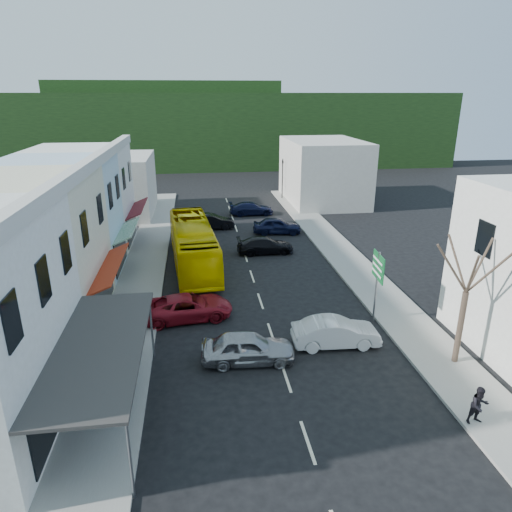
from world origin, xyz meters
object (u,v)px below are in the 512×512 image
Objects in this scene: car_white at (336,333)px; pedestrian_left at (110,311)px; street_tree at (466,292)px; bus at (193,245)px; car_silver at (248,348)px; car_red at (188,307)px; pedestrian_right at (480,404)px; direction_sign at (376,288)px; traffic_signal at (282,179)px.

car_white is 11.91m from pedestrian_left.
pedestrian_left is 0.23× the size of street_tree.
car_silver is (2.44, -13.20, -0.85)m from bus.
car_white and car_red have the same top height.
pedestrian_left is at bearing 160.72° from street_tree.
car_red is 2.71× the size of pedestrian_right.
car_red is 10.37m from direction_sign.
pedestrian_right is at bearing -148.89° from car_white.
bus is at bearing -34.86° from pedestrian_left.
street_tree is (2.20, -4.48, 1.61)m from direction_sign.
car_white is at bearing -114.79° from pedestrian_left.
direction_sign is 31.16m from traffic_signal.
pedestrian_right is (3.56, -6.41, 0.30)m from car_white.
pedestrian_right reaches higher than car_red.
direction_sign is at bearing -50.93° from car_white.
direction_sign reaches higher than pedestrian_right.
street_tree is at bearing 66.46° from pedestrian_right.
street_tree is at bearing 69.92° from traffic_signal.
car_silver is 2.59× the size of pedestrian_left.
pedestrian_left is 1.00× the size of pedestrian_right.
pedestrian_left is at bearing 40.96° from traffic_signal.
pedestrian_right is at bearing -121.61° from car_silver.
bus is 9.99m from pedestrian_left.
car_red is 31.38m from traffic_signal.
traffic_signal is (15.04, 29.88, 1.38)m from pedestrian_left.
car_red is at bearing 174.77° from direction_sign.
bus is 23.49m from traffic_signal.
car_red is 1.13× the size of direction_sign.
direction_sign is at bearing -51.03° from bus.
pedestrian_left is at bearing -121.49° from bus.
car_white is 0.92× the size of traffic_signal.
traffic_signal reaches higher than direction_sign.
car_silver is 35.16m from traffic_signal.
direction_sign is 0.86× the size of traffic_signal.
bus is 6.82× the size of pedestrian_left.
car_red is 0.97× the size of traffic_signal.
street_tree reaches higher than pedestrian_left.
car_silver is at bearing -84.33° from bus.
street_tree is (11.96, -14.66, 2.09)m from bus.
street_tree is (9.52, -1.46, 2.94)m from car_silver.
bus is at bearing 40.94° from traffic_signal.
car_white is at bearing 154.99° from street_tree.
car_white is 3.79m from direction_sign.
car_red is 14.98m from pedestrian_right.
car_red is at bearing -97.29° from bus.
street_tree is at bearing -95.85° from car_silver.
car_silver is 8.15m from pedestrian_left.
direction_sign is at bearing -103.28° from pedestrian_left.
car_red is 2.71× the size of pedestrian_left.
direction_sign is (10.13, -1.78, 1.33)m from car_red.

